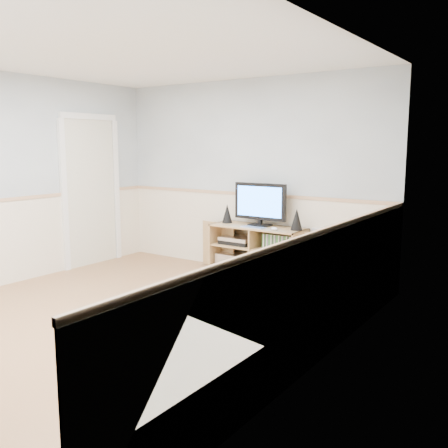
{
  "coord_description": "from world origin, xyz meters",
  "views": [
    {
      "loc": [
        3.47,
        -3.31,
        1.66
      ],
      "look_at": [
        0.34,
        1.2,
        0.79
      ],
      "focal_mm": 40.0,
      "sensor_mm": 36.0,
      "label": 1
    }
  ],
  "objects": [
    {
      "name": "game_cases",
      "position": [
        0.63,
        1.97,
        0.48
      ],
      "size": [
        0.42,
        0.14,
        0.19
      ],
      "primitive_type": "cube",
      "color": "#3F8C3F",
      "rests_on": "media_cabinet"
    },
    {
      "name": "keyboard",
      "position": [
        0.32,
        1.85,
        0.66
      ],
      "size": [
        0.32,
        0.14,
        0.01
      ],
      "primitive_type": "cube",
      "rotation": [
        0.0,
        0.0,
        -0.05
      ],
      "color": "silver",
      "rests_on": "media_cabinet"
    },
    {
      "name": "game_consoles",
      "position": [
        0.62,
        1.98,
        0.07
      ],
      "size": [
        0.46,
        0.3,
        0.11
      ],
      "color": "white",
      "rests_on": "media_cabinet"
    },
    {
      "name": "wall_outlet",
      "position": [
        1.0,
        2.23,
        0.6
      ],
      "size": [
        0.12,
        0.03,
        0.12
      ],
      "primitive_type": "cube",
      "color": "white",
      "rests_on": "wall_back"
    },
    {
      "name": "speaker_right",
      "position": [
        0.83,
        2.01,
        0.78
      ],
      "size": [
        0.14,
        0.14,
        0.26
      ],
      "primitive_type": "cone",
      "color": "black",
      "rests_on": "media_cabinet"
    },
    {
      "name": "speaker_left",
      "position": [
        -0.17,
        2.01,
        0.77
      ],
      "size": [
        0.13,
        0.13,
        0.25
      ],
      "primitive_type": "cone",
      "color": "black",
      "rests_on": "media_cabinet"
    },
    {
      "name": "media_cabinet",
      "position": [
        0.31,
        2.05,
        0.33
      ],
      "size": [
        1.89,
        0.45,
        0.65
      ],
      "color": "tan",
      "rests_on": "floor"
    },
    {
      "name": "mouse",
      "position": [
        0.62,
        1.85,
        0.67
      ],
      "size": [
        0.11,
        0.09,
        0.04
      ],
      "primitive_type": "ellipsoid",
      "rotation": [
        0.0,
        0.0,
        -0.3
      ],
      "color": "white",
      "rests_on": "media_cabinet"
    },
    {
      "name": "monitor",
      "position": [
        0.31,
        2.04,
        0.94
      ],
      "size": [
        0.72,
        0.18,
        0.54
      ],
      "color": "black",
      "rests_on": "media_cabinet"
    },
    {
      "name": "av_components",
      "position": [
        -0.02,
        1.99,
        0.22
      ],
      "size": [
        0.51,
        0.31,
        0.47
      ],
      "color": "black",
      "rests_on": "media_cabinet"
    },
    {
      "name": "room",
      "position": [
        -0.06,
        0.12,
        1.22
      ],
      "size": [
        4.04,
        4.54,
        2.54
      ],
      "color": "tan",
      "rests_on": "ground"
    }
  ]
}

